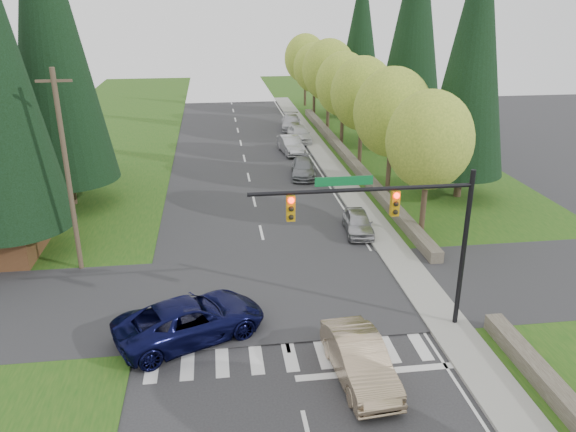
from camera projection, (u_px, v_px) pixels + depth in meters
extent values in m
plane|color=#28282B|center=(303.00, 413.00, 18.64)|extent=(120.00, 120.00, 0.00)
cube|color=#1D4D14|center=(443.00, 197.00, 38.71)|extent=(14.00, 110.00, 0.06)
cube|color=#1D4D14|center=(51.00, 215.00, 35.49)|extent=(14.00, 110.00, 0.06)
cube|color=#28282B|center=(276.00, 295.00, 26.03)|extent=(120.00, 8.00, 0.10)
cube|color=gray|center=(350.00, 191.00, 39.79)|extent=(1.80, 80.00, 0.13)
cube|color=gray|center=(338.00, 192.00, 39.68)|extent=(0.20, 80.00, 0.13)
cube|color=#4C4438|center=(348.00, 157.00, 47.28)|extent=(0.70, 40.00, 0.70)
cylinder|color=black|center=(463.00, 251.00, 22.46)|extent=(0.20, 0.20, 6.80)
cylinder|color=black|center=(362.00, 190.00, 20.91)|extent=(8.60, 0.16, 0.16)
cube|color=#0C662D|center=(344.00, 181.00, 20.74)|extent=(2.20, 0.04, 0.35)
cube|color=#BF8C0C|center=(395.00, 203.00, 21.29)|extent=(0.32, 0.24, 1.00)
sphere|color=#FF0C05|center=(397.00, 196.00, 21.03)|extent=(0.22, 0.22, 0.22)
cube|color=#BF8C0C|center=(291.00, 208.00, 20.79)|extent=(0.32, 0.24, 1.00)
sphere|color=#FF0C05|center=(291.00, 200.00, 20.53)|extent=(0.22, 0.22, 0.22)
cylinder|color=#473828|center=(68.00, 175.00, 26.73)|extent=(0.24, 0.24, 10.00)
cube|color=#473828|center=(54.00, 81.00, 25.13)|extent=(1.60, 0.10, 0.12)
cylinder|color=#38281C|center=(424.00, 196.00, 31.85)|extent=(0.32, 0.32, 4.76)
ellipsoid|color=olive|center=(430.00, 140.00, 30.67)|extent=(4.80, 4.80, 5.52)
cylinder|color=#38281C|center=(389.00, 161.00, 38.29)|extent=(0.32, 0.32, 4.93)
ellipsoid|color=olive|center=(393.00, 112.00, 37.08)|extent=(5.20, 5.20, 5.98)
cylinder|color=#38281C|center=(360.00, 137.00, 44.71)|extent=(0.32, 0.32, 5.04)
ellipsoid|color=olive|center=(363.00, 94.00, 43.47)|extent=(5.00, 5.00, 5.75)
cylinder|color=#38281C|center=(342.00, 120.00, 51.23)|extent=(0.32, 0.32, 4.82)
ellipsoid|color=olive|center=(343.00, 84.00, 50.04)|extent=(5.00, 5.00, 5.75)
cylinder|color=#38281C|center=(328.00, 105.00, 57.64)|extent=(0.32, 0.32, 5.15)
ellipsoid|color=olive|center=(329.00, 70.00, 56.37)|extent=(5.40, 5.40, 6.21)
cylinder|color=#38281C|center=(314.00, 96.00, 64.16)|extent=(0.32, 0.32, 4.70)
ellipsoid|color=olive|center=(315.00, 68.00, 63.00)|extent=(4.80, 4.80, 5.52)
cylinder|color=#38281C|center=(305.00, 86.00, 70.59)|extent=(0.32, 0.32, 4.98)
ellipsoid|color=olive|center=(305.00, 58.00, 69.36)|extent=(5.20, 5.20, 5.98)
cylinder|color=#38281C|center=(18.00, 239.00, 29.59)|extent=(0.50, 0.50, 2.00)
cylinder|color=#38281C|center=(72.00, 190.00, 37.10)|extent=(0.50, 0.50, 2.00)
cone|color=black|center=(48.00, 26.00, 33.36)|extent=(6.46, 6.46, 19.00)
cylinder|color=#38281C|center=(62.00, 166.00, 42.40)|extent=(0.50, 0.50, 2.00)
cone|color=black|center=(42.00, 37.00, 39.02)|extent=(5.78, 5.78, 17.00)
cylinder|color=#38281C|center=(458.00, 183.00, 38.49)|extent=(0.50, 0.50, 2.00)
cone|color=black|center=(474.00, 50.00, 35.29)|extent=(5.44, 5.44, 16.00)
cylinder|color=#38281C|center=(406.00, 136.00, 51.54)|extent=(0.50, 0.50, 2.00)
cone|color=black|center=(414.00, 24.00, 47.98)|extent=(6.12, 6.12, 18.00)
cylinder|color=#38281C|center=(357.00, 109.00, 64.34)|extent=(0.50, 0.50, 2.00)
cone|color=black|center=(361.00, 33.00, 61.32)|extent=(5.10, 5.10, 15.00)
imported|color=tan|center=(360.00, 360.00, 20.07)|extent=(2.05, 4.92, 1.58)
imported|color=#0A0C34|center=(191.00, 319.00, 22.49)|extent=(6.64, 4.97, 1.68)
imported|color=#A7A8AC|center=(358.00, 222.00, 32.69)|extent=(1.91, 3.95, 1.30)
imported|color=slate|center=(303.00, 168.00, 43.12)|extent=(2.35, 4.62, 1.28)
imported|color=#A6A6AB|center=(291.00, 145.00, 49.52)|extent=(2.11, 4.73, 1.51)
imported|color=silver|center=(299.00, 134.00, 53.45)|extent=(1.98, 4.55, 1.53)
imported|color=#ACACB1|center=(291.00, 122.00, 58.79)|extent=(2.53, 5.01, 1.39)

